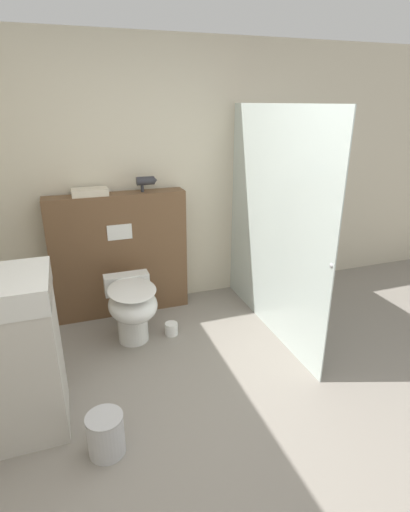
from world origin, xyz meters
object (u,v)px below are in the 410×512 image
Objects in this scene: sink_vanity at (8,357)px; waste_bin at (106,434)px; hair_drier at (146,181)px; toilet at (132,306)px.

waste_bin is at bearing -38.63° from sink_vanity.
hair_drier is at bearing 48.70° from sink_vanity.
sink_vanity is (-0.85, -0.71, 0.17)m from toilet.
hair_drier reaches higher than toilet.
toilet reaches higher than waste_bin.
toilet is 0.52× the size of sink_vanity.
toilet is 1.18m from waste_bin.
sink_vanity reaches higher than waste_bin.
sink_vanity is 0.75m from waste_bin.
hair_drier is 0.72× the size of waste_bin.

